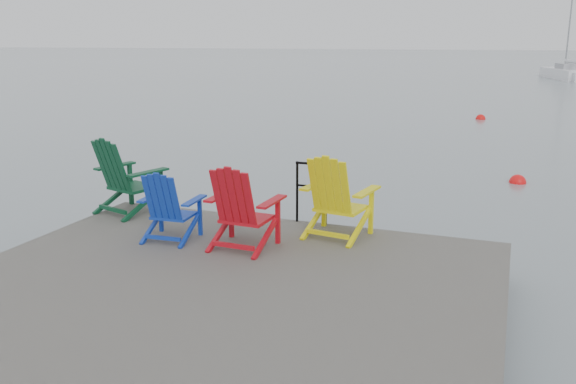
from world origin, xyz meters
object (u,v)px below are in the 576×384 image
(chair_blue, at_px, (169,206))
(buoy_a, at_px, (517,183))
(buoy_b, at_px, (480,119))
(handrail, at_px, (312,187))
(sailboat_near, at_px, (566,74))
(chair_green, at_px, (125,176))
(chair_red, at_px, (241,207))
(chair_yellow, at_px, (336,196))

(chair_blue, relative_size, buoy_a, 2.52)
(buoy_b, bearing_deg, buoy_a, -82.63)
(handrail, height_order, sailboat_near, sailboat_near)
(chair_blue, relative_size, buoy_b, 2.42)
(chair_green, bearing_deg, buoy_a, 66.01)
(handrail, xyz_separation_m, chair_red, (-0.48, -1.36, 0.01))
(chair_yellow, height_order, sailboat_near, sailboat_near)
(handrail, height_order, chair_green, chair_green)
(buoy_b, bearing_deg, chair_red, -95.57)
(sailboat_near, relative_size, buoy_a, 29.11)
(chair_blue, relative_size, chair_yellow, 0.83)
(chair_green, bearing_deg, buoy_b, 93.63)
(chair_green, distance_m, chair_yellow, 3.34)
(chair_red, xyz_separation_m, sailboat_near, (6.69, 48.39, -0.69))
(chair_green, xyz_separation_m, chair_yellow, (3.34, -0.00, -0.02))
(handrail, bearing_deg, chair_red, -109.44)
(buoy_b, bearing_deg, chair_blue, -98.65)
(chair_red, bearing_deg, sailboat_near, 84.59)
(handrail, bearing_deg, chair_green, -170.02)
(chair_blue, relative_size, chair_red, 0.86)
(handrail, height_order, chair_blue, chair_blue)
(handrail, height_order, buoy_a, handrail)
(chair_red, height_order, sailboat_near, sailboat_near)
(chair_yellow, relative_size, sailboat_near, 0.10)
(buoy_a, bearing_deg, handrail, -114.97)
(chair_yellow, bearing_deg, buoy_a, 79.19)
(handrail, bearing_deg, chair_yellow, -44.16)
(chair_green, height_order, buoy_a, chair_green)
(chair_red, bearing_deg, buoy_b, 86.90)
(buoy_b, bearing_deg, sailboat_near, 80.67)
(sailboat_near, bearing_deg, buoy_a, -108.52)
(chair_red, height_order, chair_yellow, chair_yellow)
(chair_red, bearing_deg, buoy_a, 68.47)
(chair_green, relative_size, chair_yellow, 1.03)
(chair_red, distance_m, sailboat_near, 48.86)
(buoy_a, bearing_deg, chair_green, -130.71)
(chair_green, bearing_deg, chair_yellow, 16.72)
(handrail, xyz_separation_m, chair_blue, (-1.52, -1.39, -0.07))
(chair_yellow, distance_m, sailboat_near, 47.88)
(chair_green, distance_m, buoy_b, 18.48)
(handrail, distance_m, sailboat_near, 47.45)
(handrail, distance_m, chair_red, 1.44)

